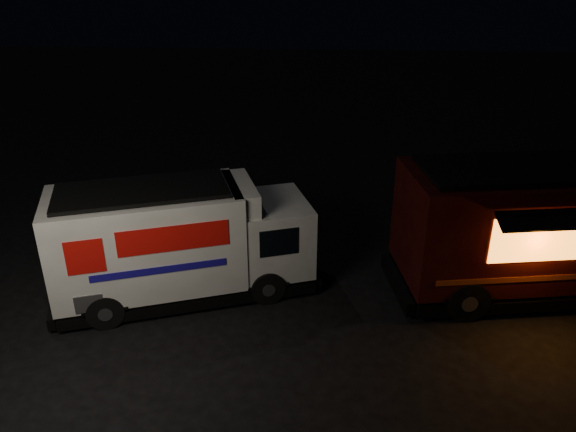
# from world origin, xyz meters

# --- Properties ---
(ground) EXTENTS (80.00, 80.00, 0.00)m
(ground) POSITION_xyz_m (0.00, 0.00, 0.00)
(ground) COLOR black
(ground) RESTS_ON ground
(white_truck) EXTENTS (6.79, 4.15, 2.91)m
(white_truck) POSITION_xyz_m (-1.02, 0.92, 1.46)
(white_truck) COLOR white
(white_truck) RESTS_ON ground
(red_truck) EXTENTS (7.44, 3.68, 3.32)m
(red_truck) POSITION_xyz_m (7.63, 1.66, 1.66)
(red_truck) COLOR #3C0F0A
(red_truck) RESTS_ON ground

